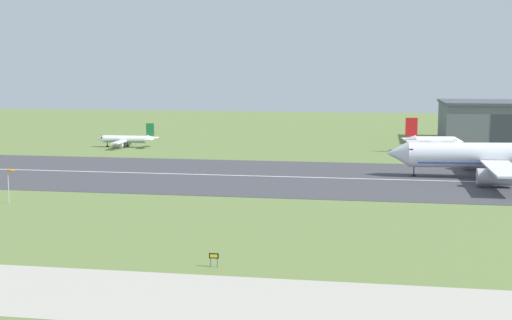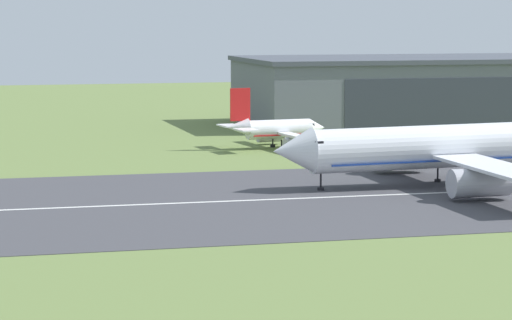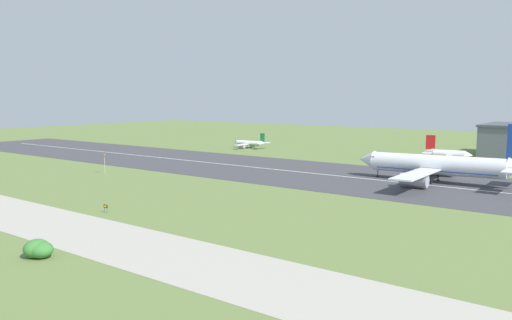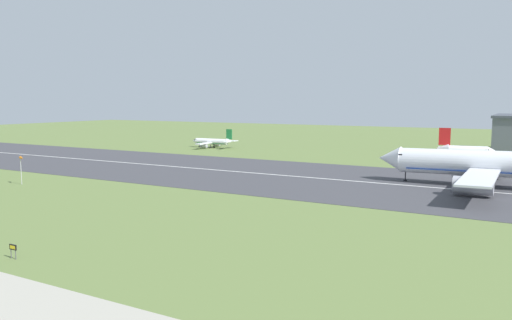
{
  "view_description": "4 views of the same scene",
  "coord_description": "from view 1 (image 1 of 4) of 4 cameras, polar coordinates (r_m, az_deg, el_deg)",
  "views": [
    {
      "loc": [
        26.22,
        -45.25,
        23.93
      ],
      "look_at": [
        3.48,
        83.8,
        7.27
      ],
      "focal_mm": 50.0,
      "sensor_mm": 36.0,
      "label": 1
    },
    {
      "loc": [
        -11.89,
        -26.5,
        22.05
      ],
      "look_at": [
        20.51,
        98.74,
        6.46
      ],
      "focal_mm": 85.0,
      "sensor_mm": 36.0,
      "label": 2
    },
    {
      "loc": [
        93.81,
        -27.34,
        24.29
      ],
      "look_at": [
        -0.27,
        100.03,
        4.46
      ],
      "focal_mm": 35.0,
      "sensor_mm": 36.0,
      "label": 3
    },
    {
      "loc": [
        59.06,
        1.46,
        18.45
      ],
      "look_at": [
        11.06,
        87.31,
        6.75
      ],
      "focal_mm": 35.0,
      "sensor_mm": 36.0,
      "label": 4
    }
  ],
  "objects": [
    {
      "name": "ground_plane",
      "position": [
        107.06,
        -4.47,
        -5.69
      ],
      "size": [
        606.56,
        606.56,
        0.0
      ],
      "primitive_type": "plane",
      "color": "olive"
    },
    {
      "name": "runway_strip",
      "position": [
        160.71,
        0.49,
        -1.31
      ],
      "size": [
        366.56,
        53.93,
        0.06
      ],
      "primitive_type": "cube",
      "color": "#3D3D42",
      "rests_on": "ground_plane"
    },
    {
      "name": "runway_centreline",
      "position": [
        160.71,
        0.49,
        -1.29
      ],
      "size": [
        329.9,
        0.7,
        0.01
      ],
      "primitive_type": "cube",
      "color": "silver",
      "rests_on": "runway_strip"
    },
    {
      "name": "taxiway_road",
      "position": [
        78.6,
        -10.18,
        -10.58
      ],
      "size": [
        274.92,
        17.14,
        0.05
      ],
      "primitive_type": "cube",
      "color": "#A8A393",
      "rests_on": "ground_plane"
    },
    {
      "name": "airplane_landing",
      "position": [
        165.7,
        18.75,
        0.29
      ],
      "size": [
        49.23,
        54.04,
        17.43
      ],
      "color": "silver",
      "rests_on": "ground_plane"
    },
    {
      "name": "airplane_parked_west",
      "position": [
        224.01,
        -10.34,
        1.62
      ],
      "size": [
        18.93,
        19.29,
        7.56
      ],
      "color": "white",
      "rests_on": "ground_plane"
    },
    {
      "name": "airplane_parked_centre",
      "position": [
        212.2,
        14.02,
        1.39
      ],
      "size": [
        17.86,
        23.67,
        10.13
      ],
      "color": "white",
      "rests_on": "ground_plane"
    },
    {
      "name": "windsock_pole",
      "position": [
        133.95,
        -18.92,
        -0.97
      ],
      "size": [
        2.69,
        1.62,
        6.35
      ],
      "color": "#B7B7BC",
      "rests_on": "ground_plane"
    },
    {
      "name": "runway_sign",
      "position": [
        87.64,
        -3.39,
        -7.76
      ],
      "size": [
        1.2,
        0.13,
        1.74
      ],
      "color": "#4C4C51",
      "rests_on": "ground_plane"
    }
  ]
}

